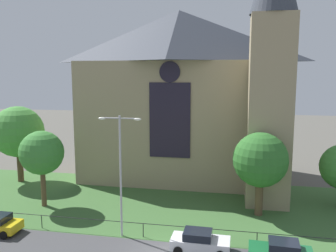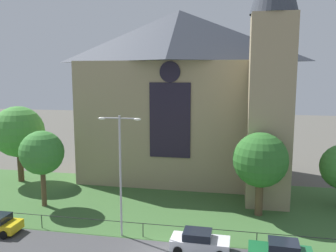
# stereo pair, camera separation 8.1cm
# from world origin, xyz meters

# --- Properties ---
(ground) EXTENTS (160.00, 160.00, 0.00)m
(ground) POSITION_xyz_m (0.00, 10.00, 0.00)
(ground) COLOR #56544C
(grass_verge) EXTENTS (120.00, 20.00, 0.01)m
(grass_verge) POSITION_xyz_m (0.00, 8.00, 0.00)
(grass_verge) COLOR #3D6633
(grass_verge) RESTS_ON ground
(church_building) EXTENTS (23.20, 16.20, 26.00)m
(church_building) POSITION_xyz_m (-0.77, 19.30, 10.27)
(church_building) COLOR tan
(church_building) RESTS_ON ground
(iron_railing) EXTENTS (34.61, 0.07, 1.13)m
(iron_railing) POSITION_xyz_m (-1.54, 2.50, 0.98)
(iron_railing) COLOR black
(iron_railing) RESTS_ON ground
(tree_right_near) EXTENTS (4.87, 4.87, 7.54)m
(tree_right_near) POSITION_xyz_m (7.57, 8.71, 5.06)
(tree_right_near) COLOR brown
(tree_right_near) RESTS_ON ground
(tree_left_far) EXTENTS (5.90, 5.90, 8.91)m
(tree_left_far) POSITION_xyz_m (-19.47, 13.87, 5.92)
(tree_left_far) COLOR #4C3823
(tree_left_far) RESTS_ON ground
(tree_left_near) EXTENTS (4.16, 4.16, 7.32)m
(tree_left_near) POSITION_xyz_m (-12.61, 7.12, 5.20)
(tree_left_near) COLOR brown
(tree_left_near) RESTS_ON ground
(streetlamp_near) EXTENTS (3.37, 0.26, 9.54)m
(streetlamp_near) POSITION_xyz_m (-3.26, 2.40, 5.94)
(streetlamp_near) COLOR #B2B2B7
(streetlamp_near) RESTS_ON ground
(parked_car_white) EXTENTS (4.23, 2.08, 1.51)m
(parked_car_white) POSITION_xyz_m (3.02, 1.10, 0.74)
(parked_car_white) COLOR silver
(parked_car_white) RESTS_ON ground
(parked_car_green) EXTENTS (4.28, 2.18, 1.51)m
(parked_car_green) POSITION_xyz_m (8.56, 0.59, 0.74)
(parked_car_green) COLOR #196033
(parked_car_green) RESTS_ON ground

